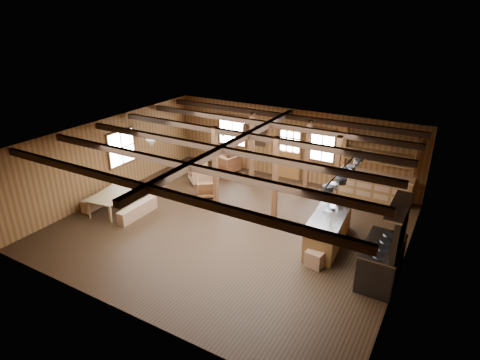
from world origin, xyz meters
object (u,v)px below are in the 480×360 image
object	(u,v)px
armchair_a	(207,188)
armchair_b	(227,163)
dining_table	(117,201)
armchair_c	(201,174)
commercial_range	(384,257)
kitchen_island	(328,229)

from	to	relation	value
armchair_a	armchair_b	size ratio (longest dim) A/B	0.83
dining_table	armchair_c	distance (m)	3.49
dining_table	armchair_a	world-z (taller)	dining_table
armchair_a	armchair_c	xyz separation A→B (m)	(-0.89, 0.91, 0.05)
commercial_range	armchair_c	world-z (taller)	commercial_range
dining_table	armchair_b	xyz separation A→B (m)	(1.44, 4.77, 0.06)
kitchen_island	armchair_a	distance (m)	4.90
armchair_a	commercial_range	bearing A→B (deg)	127.03
dining_table	armchair_a	xyz separation A→B (m)	(2.01, 2.40, -0.00)
commercial_range	dining_table	distance (m)	8.57
commercial_range	armchair_c	xyz separation A→B (m)	(-7.43, 2.80, -0.30)
armchair_c	dining_table	bearing A→B (deg)	110.93
armchair_c	commercial_range	bearing A→B (deg)	-161.06
kitchen_island	commercial_range	world-z (taller)	commercial_range
kitchen_island	armchair_a	world-z (taller)	kitchen_island
kitchen_island	armchair_a	xyz separation A→B (m)	(-4.82, 0.90, -0.16)
armchair_a	armchair_c	distance (m)	1.28
armchair_b	commercial_range	bearing A→B (deg)	163.91
kitchen_island	armchair_c	xyz separation A→B (m)	(-5.71, 1.81, -0.11)
dining_table	armchair_a	distance (m)	3.13
commercial_range	armchair_a	world-z (taller)	commercial_range
kitchen_island	armchair_b	xyz separation A→B (m)	(-5.38, 3.26, -0.09)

